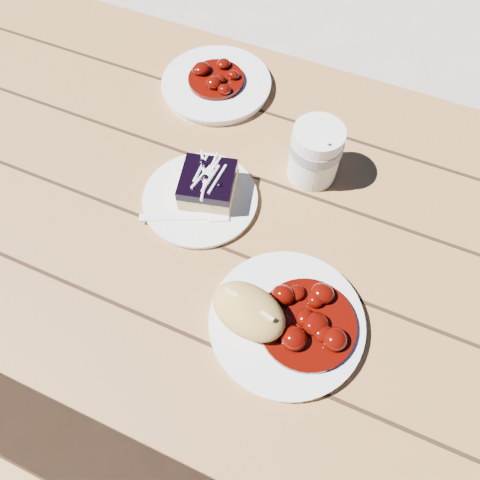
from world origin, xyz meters
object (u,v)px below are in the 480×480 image
at_px(bread_roll, 249,311).
at_px(blueberry_cake, 208,184).
at_px(dessert_plate, 200,199).
at_px(second_plate, 216,85).
at_px(picnic_table, 177,230).
at_px(main_plate, 286,322).
at_px(coffee_cup, 315,153).

bearing_deg(bread_roll, blueberry_cake, 129.70).
relative_size(dessert_plate, second_plate, 0.90).
relative_size(picnic_table, bread_roll, 16.94).
distance_m(main_plate, coffee_cup, 0.30).
bearing_deg(picnic_table, second_plate, 95.21).
bearing_deg(dessert_plate, bread_roll, -46.22).
xyz_separation_m(main_plate, bread_roll, (-0.06, -0.02, 0.04)).
distance_m(picnic_table, coffee_cup, 0.34).
xyz_separation_m(dessert_plate, coffee_cup, (0.16, 0.14, 0.05)).
bearing_deg(main_plate, bread_roll, -160.02).
bearing_deg(blueberry_cake, second_plate, 98.25).
height_order(picnic_table, coffee_cup, coffee_cup).
relative_size(main_plate, blueberry_cake, 2.11).
bearing_deg(bread_roll, coffee_cup, 91.29).
xyz_separation_m(bread_roll, blueberry_cake, (-0.16, 0.19, -0.01)).
bearing_deg(main_plate, second_plate, 126.66).
xyz_separation_m(main_plate, dessert_plate, (-0.22, 0.16, -0.00)).
relative_size(picnic_table, second_plate, 9.03).
relative_size(picnic_table, dessert_plate, 10.05).
distance_m(picnic_table, blueberry_cake, 0.21).
bearing_deg(coffee_cup, picnic_table, -150.62).
bearing_deg(blueberry_cake, dessert_plate, -137.72).
bearing_deg(dessert_plate, main_plate, -34.87).
bearing_deg(main_plate, dessert_plate, 145.13).
relative_size(main_plate, second_plate, 1.05).
xyz_separation_m(blueberry_cake, coffee_cup, (0.15, 0.12, 0.02)).
bearing_deg(blueberry_cake, picnic_table, 171.01).
relative_size(main_plate, dessert_plate, 1.17).
relative_size(picnic_table, blueberry_cake, 18.11).
height_order(dessert_plate, second_plate, second_plate).
bearing_deg(dessert_plate, second_plate, 109.32).
bearing_deg(coffee_cup, bread_roll, -88.71).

